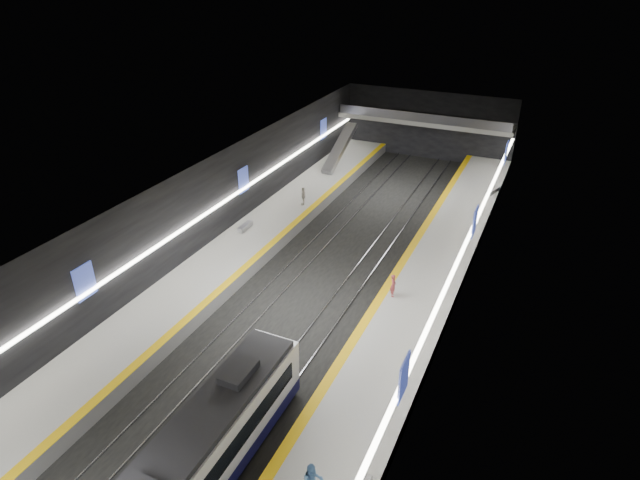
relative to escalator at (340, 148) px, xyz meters
The scene contains 21 objects.
ground 27.22m from the escalator, 73.91° to the right, with size 70.00×70.00×0.00m, color black.
ceiling 27.54m from the escalator, 73.91° to the right, with size 20.00×70.00×0.04m, color beige.
wall_left 26.14m from the escalator, 95.49° to the right, with size 0.04×70.00×8.00m, color black.
wall_right 31.36m from the escalator, 56.06° to the right, with size 0.04×70.00×8.00m, color black.
wall_back 11.77m from the escalator, 50.19° to the left, with size 20.00×0.04×8.00m, color black.
platform_left 26.11m from the escalator, 90.00° to the right, with size 5.00×70.00×1.00m, color slate.
tile_surface_left 26.07m from the escalator, 90.00° to the right, with size 5.00×70.00×0.02m, color #B6B6B0.
tactile_strip_left 26.16m from the escalator, 85.16° to the right, with size 0.60×70.00×0.02m, color yellow.
platform_right 30.11m from the escalator, 60.02° to the right, with size 5.00×70.00×1.00m, color slate.
tile_surface_right 30.08m from the escalator, 60.02° to the right, with size 5.00×70.00×0.02m, color #B6B6B0.
tactile_strip_right 29.04m from the escalator, 63.79° to the right, with size 0.60×70.00×0.02m, color yellow.
rails 27.21m from the escalator, 73.91° to the right, with size 6.52×70.00×0.12m.
ad_posters 26.15m from the escalator, 73.30° to the right, with size 19.94×53.50×2.20m.
cove_light_left 26.12m from the escalator, 95.06° to the right, with size 0.25×68.60×0.12m, color white.
cove_light_right 31.24m from the escalator, 56.36° to the right, with size 0.25×68.60×0.12m, color white.
mezzanine_bridge 10.43m from the escalator, 42.73° to the left, with size 20.00×3.00×1.50m.
escalator is the anchor object (origin of this frame).
bench_left_far 18.34m from the escalator, 93.58° to the right, with size 0.49×1.77×0.43m, color #99999E.
bench_right_far 17.12m from the escalator, ahead, with size 0.52×1.87×0.46m, color #99999E.
passenger_right_a 26.43m from the escalator, 59.29° to the right, with size 0.61×0.40×1.68m, color #B8444A.
passenger_left_a 11.69m from the escalator, 84.22° to the right, with size 1.03×0.43×1.76m, color beige.
Camera 1 is at (14.20, -26.74, 21.87)m, focal length 30.00 mm.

